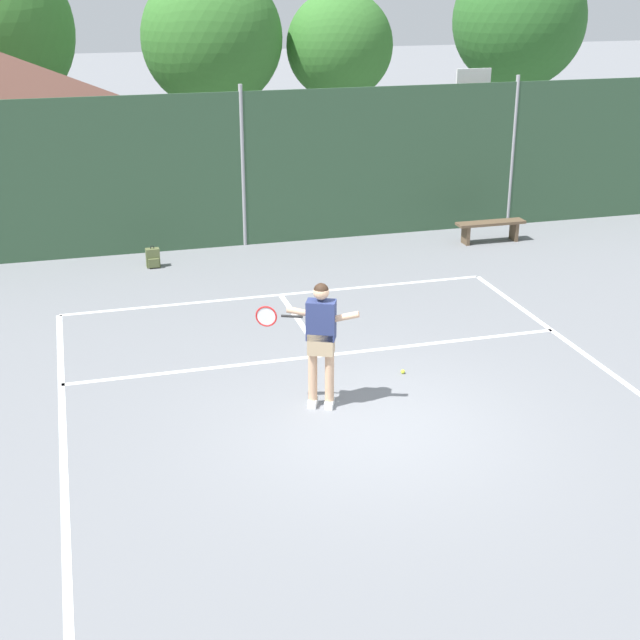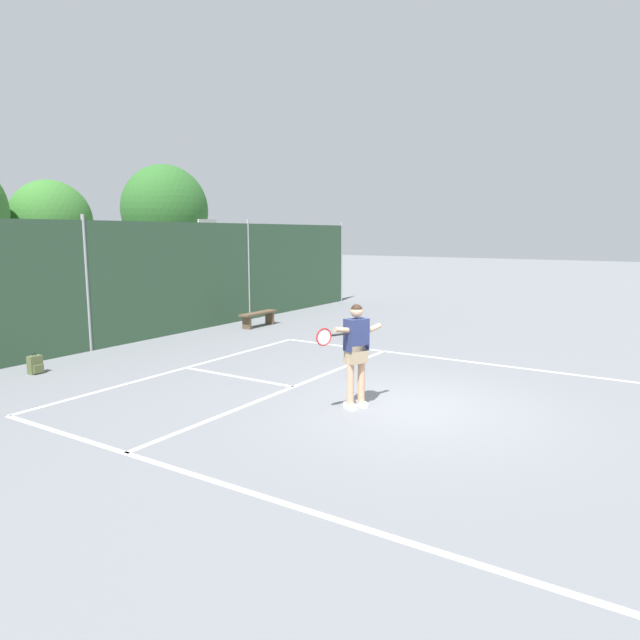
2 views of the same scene
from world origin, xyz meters
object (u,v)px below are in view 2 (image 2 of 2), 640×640
object	(u,v)px
basketball_hoop	(208,254)
tennis_ball	(360,381)
tennis_player	(356,347)
courtside_bench	(258,316)
backpack_olive	(35,365)

from	to	relation	value
basketball_hoop	tennis_ball	size ratio (longest dim) A/B	53.79
tennis_player	tennis_ball	size ratio (longest dim) A/B	28.10
courtside_bench	tennis_player	bearing A→B (deg)	-130.59
basketball_hoop	backpack_olive	size ratio (longest dim) A/B	7.67
basketball_hoop	backpack_olive	world-z (taller)	basketball_hoop
tennis_ball	backpack_olive	xyz separation A→B (m)	(-3.16, 6.42, 0.16)
tennis_ball	tennis_player	bearing A→B (deg)	-154.69
courtside_bench	tennis_ball	bearing A→B (deg)	-125.41
tennis_ball	backpack_olive	distance (m)	7.15
tennis_ball	courtside_bench	distance (m)	7.65
basketball_hoop	backpack_olive	bearing A→B (deg)	-162.15
tennis_ball	courtside_bench	bearing A→B (deg)	54.59
tennis_player	tennis_ball	world-z (taller)	tennis_player
tennis_player	tennis_ball	xyz separation A→B (m)	(1.53, 0.72, -1.08)
backpack_olive	courtside_bench	bearing A→B (deg)	-1.40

